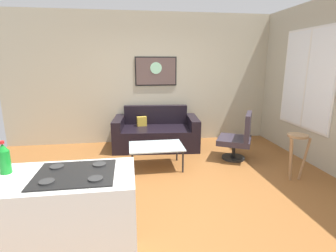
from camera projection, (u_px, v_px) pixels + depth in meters
name	position (u px, v px, depth m)	size (l,w,h in m)	color
ground	(172.00, 189.00, 3.80)	(6.40, 6.40, 0.04)	brown
back_wall	(154.00, 79.00, 5.79)	(6.40, 0.05, 2.80)	#B3AB92
right_wall	(333.00, 86.00, 4.13)	(0.05, 6.40, 2.80)	#AEA893
couch	(156.00, 134.00, 5.54)	(1.80, 1.06, 0.84)	black
coffee_table	(156.00, 147.00, 4.44)	(0.91, 0.65, 0.39)	silver
armchair	(239.00, 138.00, 4.81)	(0.80, 0.81, 0.89)	black
bar_stool	(297.00, 146.00, 3.96)	(0.34, 0.33, 0.72)	#9E774F
kitchen_counter	(47.00, 229.00, 2.11)	(1.43, 0.64, 0.95)	white
soda_bottle_2	(4.00, 159.00, 2.04)	(0.08, 0.08, 0.26)	#18912C
wall_painting	(156.00, 71.00, 5.71)	(0.91, 0.03, 0.62)	black
window	(307.00, 79.00, 4.68)	(0.03, 1.40, 1.77)	silver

